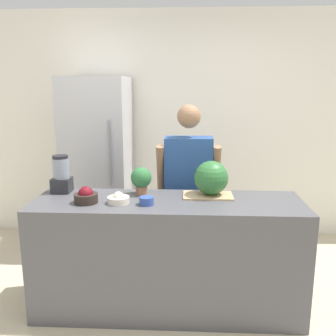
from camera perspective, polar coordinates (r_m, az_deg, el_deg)
The scene contains 12 objects.
ground_plane at distance 3.00m, azimuth -0.36°, elevation -23.56°, with size 14.00×14.00×0.00m, color beige.
wall_back at distance 4.42m, azimuth 1.05°, elevation 6.42°, with size 8.00×0.06×2.60m.
counter_island at distance 3.04m, azimuth -0.03°, elevation -13.12°, with size 2.08×0.64×0.90m.
refrigerator at distance 4.17m, azimuth -10.47°, elevation 0.67°, with size 0.67×0.76×1.85m.
person at distance 3.43m, azimuth 3.08°, elevation -3.57°, with size 0.57×0.26×1.61m.
cutting_board at distance 3.00m, azimuth 6.08°, elevation -4.19°, with size 0.39×0.24×0.01m.
watermelon at distance 2.98m, azimuth 6.60°, elevation -1.49°, with size 0.27×0.27×0.27m.
bowl_cherries at distance 2.88m, azimuth -12.40°, elevation -4.26°, with size 0.18×0.18×0.13m.
bowl_cream at distance 2.83m, azimuth -7.55°, elevation -4.72°, with size 0.17×0.17×0.09m.
bowl_small_blue at distance 2.78m, azimuth -3.30°, elevation -5.01°, with size 0.11×0.11×0.06m.
blender at distance 3.19m, azimuth -15.95°, elevation -1.05°, with size 0.15×0.15×0.31m.
potted_plant at distance 3.02m, azimuth -4.11°, elevation -1.68°, with size 0.17×0.17×0.22m.
Camera 1 is at (0.14, -2.42, 1.76)m, focal length 40.00 mm.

